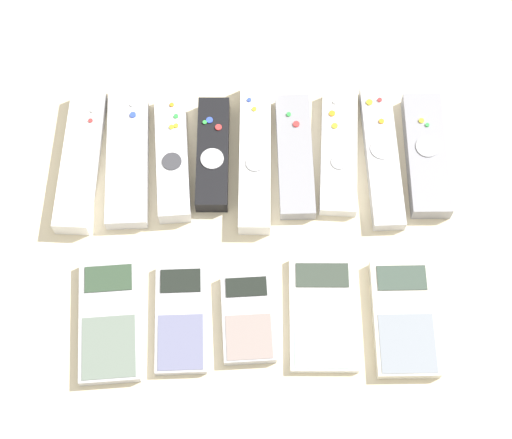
% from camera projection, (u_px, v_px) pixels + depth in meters
% --- Properties ---
extents(ground_plane, '(3.00, 3.00, 0.00)m').
position_uv_depth(ground_plane, '(256.00, 247.00, 1.10)').
color(ground_plane, beige).
extents(remote_0, '(0.06, 0.21, 0.03)m').
position_uv_depth(remote_0, '(81.00, 160.00, 1.14)').
color(remote_0, white).
rests_on(remote_0, ground_plane).
extents(remote_1, '(0.06, 0.21, 0.02)m').
position_uv_depth(remote_1, '(128.00, 154.00, 1.14)').
color(remote_1, silver).
rests_on(remote_1, ground_plane).
extents(remote_2, '(0.05, 0.19, 0.03)m').
position_uv_depth(remote_2, '(172.00, 156.00, 1.14)').
color(remote_2, silver).
rests_on(remote_2, ground_plane).
extents(remote_3, '(0.04, 0.16, 0.03)m').
position_uv_depth(remote_3, '(213.00, 154.00, 1.14)').
color(remote_3, black).
rests_on(remote_3, ground_plane).
extents(remote_4, '(0.05, 0.22, 0.03)m').
position_uv_depth(remote_4, '(253.00, 155.00, 1.14)').
color(remote_4, white).
rests_on(remote_4, ground_plane).
extents(remote_5, '(0.05, 0.18, 0.02)m').
position_uv_depth(remote_5, '(295.00, 156.00, 1.14)').
color(remote_5, gray).
rests_on(remote_5, ground_plane).
extents(remote_6, '(0.06, 0.18, 0.02)m').
position_uv_depth(remote_6, '(339.00, 152.00, 1.14)').
color(remote_6, white).
rests_on(remote_6, ground_plane).
extents(remote_7, '(0.05, 0.21, 0.02)m').
position_uv_depth(remote_7, '(382.00, 156.00, 1.14)').
color(remote_7, '#B7B7BC').
rests_on(remote_7, ground_plane).
extents(remote_8, '(0.05, 0.18, 0.03)m').
position_uv_depth(remote_8, '(426.00, 155.00, 1.14)').
color(remote_8, gray).
rests_on(remote_8, ground_plane).
extents(calculator_0, '(0.08, 0.16, 0.02)m').
position_uv_depth(calculator_0, '(109.00, 321.00, 1.05)').
color(calculator_0, '#B2B2B7').
rests_on(calculator_0, ground_plane).
extents(calculator_1, '(0.07, 0.14, 0.01)m').
position_uv_depth(calculator_1, '(181.00, 318.00, 1.05)').
color(calculator_1, '#B2B2B7').
rests_on(calculator_1, ground_plane).
extents(calculator_2, '(0.07, 0.11, 0.02)m').
position_uv_depth(calculator_2, '(248.00, 318.00, 1.05)').
color(calculator_2, '#B2B2B7').
rests_on(calculator_2, ground_plane).
extents(calculator_3, '(0.09, 0.15, 0.01)m').
position_uv_depth(calculator_3, '(323.00, 314.00, 1.06)').
color(calculator_3, silver).
rests_on(calculator_3, ground_plane).
extents(calculator_4, '(0.08, 0.15, 0.02)m').
position_uv_depth(calculator_4, '(404.00, 318.00, 1.05)').
color(calculator_4, beige).
rests_on(calculator_4, ground_plane).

